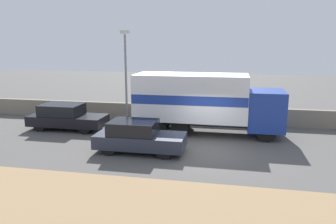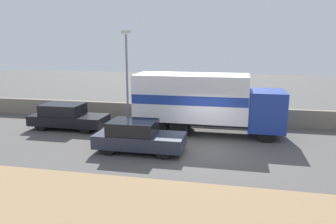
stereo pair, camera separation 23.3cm
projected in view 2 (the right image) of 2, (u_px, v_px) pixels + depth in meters
The scene contains 7 objects.
ground_plane at pixel (203, 150), 15.74m from camera, with size 80.00×80.00×0.00m, color #514F4C.
dirt_shoulder_foreground at pixel (179, 218), 9.59m from camera, with size 60.00×5.09×0.04m.
stone_wall_backdrop at pixel (212, 115), 20.89m from camera, with size 60.00×0.35×1.10m.
street_lamp at pixel (127, 68), 20.96m from camera, with size 0.56×0.28×5.82m.
box_truck at pixel (203, 100), 18.26m from camera, with size 8.15×2.62×3.35m.
car_hatchback at pixel (138, 137), 15.39m from camera, with size 4.20×1.79×1.48m.
car_sedan_second at pixel (67, 116), 19.49m from camera, with size 4.52×1.82×1.50m.
Camera 2 is at (1.49, -15.03, 5.07)m, focal length 35.00 mm.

